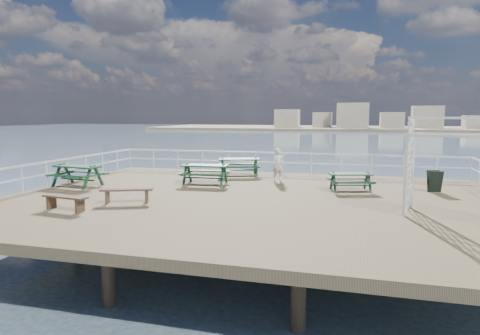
% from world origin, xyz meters
% --- Properties ---
extents(ground, '(18.00, 14.00, 0.30)m').
position_xyz_m(ground, '(0.00, 0.00, -0.15)').
color(ground, brown).
rests_on(ground, ground).
extents(sea_backdrop, '(300.00, 300.00, 9.20)m').
position_xyz_m(sea_backdrop, '(12.54, 134.07, -0.51)').
color(sea_backdrop, '#3F546A').
rests_on(sea_backdrop, ground).
extents(railing, '(17.77, 13.76, 1.10)m').
position_xyz_m(railing, '(-0.07, 2.57, 0.87)').
color(railing, white).
rests_on(railing, ground).
extents(picnic_table_a, '(2.24, 1.90, 0.99)m').
position_xyz_m(picnic_table_a, '(-7.80, 0.61, 0.63)').
color(picnic_table_a, '#13361C').
rests_on(picnic_table_a, ground).
extents(picnic_table_b, '(2.42, 2.18, 0.97)m').
position_xyz_m(picnic_table_b, '(-1.97, 5.46, 0.62)').
color(picnic_table_b, '#13361C').
rests_on(picnic_table_b, ground).
extents(picnic_table_c, '(1.94, 1.71, 0.81)m').
position_xyz_m(picnic_table_c, '(3.49, 2.44, 0.52)').
color(picnic_table_c, '#13361C').
rests_on(picnic_table_c, ground).
extents(picnic_table_d, '(2.12, 1.77, 0.97)m').
position_xyz_m(picnic_table_d, '(-2.69, 2.50, 0.62)').
color(picnic_table_d, '#13361C').
rests_on(picnic_table_d, ground).
extents(flat_bench_near, '(1.80, 1.04, 0.51)m').
position_xyz_m(flat_bench_near, '(-3.90, -2.05, 0.38)').
color(flat_bench_near, brown).
rests_on(flat_bench_near, ground).
extents(flat_bench_far, '(1.67, 0.63, 0.47)m').
position_xyz_m(flat_bench_far, '(-5.22, -3.57, 0.35)').
color(flat_bench_far, brown).
rests_on(flat_bench_far, ground).
extents(trellis_arbor, '(2.64, 1.87, 2.97)m').
position_xyz_m(trellis_arbor, '(6.34, -1.20, 1.32)').
color(trellis_arbor, white).
rests_on(trellis_arbor, ground).
extents(sandwich_board, '(0.61, 0.51, 0.86)m').
position_xyz_m(sandwich_board, '(6.69, 3.04, 0.42)').
color(sandwich_board, black).
rests_on(sandwich_board, ground).
extents(person, '(0.66, 0.60, 1.51)m').
position_xyz_m(person, '(0.26, 4.09, 0.75)').
color(person, silver).
rests_on(person, ground).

